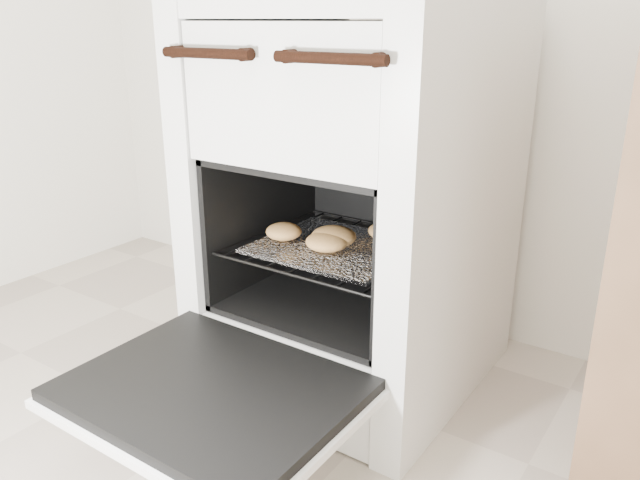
{
  "coord_description": "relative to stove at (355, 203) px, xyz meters",
  "views": [
    {
      "loc": [
        0.58,
        -0.11,
        0.89
      ],
      "look_at": [
        -0.18,
        1.0,
        0.42
      ],
      "focal_mm": 35.0,
      "sensor_mm": 36.0,
      "label": 1
    }
  ],
  "objects": [
    {
      "name": "stove",
      "position": [
        0.0,
        0.0,
        0.0
      ],
      "size": [
        0.62,
        0.69,
        0.96
      ],
      "color": "silver",
      "rests_on": "ground"
    },
    {
      "name": "oven_door",
      "position": [
        -0.0,
        -0.53,
        -0.26
      ],
      "size": [
        0.56,
        0.44,
        0.04
      ],
      "color": "black",
      "rests_on": "stove"
    },
    {
      "name": "baked_rolls",
      "position": [
        -0.0,
        -0.08,
        -0.06
      ],
      "size": [
        0.33,
        0.27,
        0.05
      ],
      "color": "tan",
      "rests_on": "foil_sheet"
    },
    {
      "name": "foil_sheet",
      "position": [
        0.0,
        -0.09,
        -0.09
      ],
      "size": [
        0.35,
        0.31,
        0.01
      ],
      "primitive_type": "cube",
      "color": "white",
      "rests_on": "oven_rack"
    },
    {
      "name": "oven_rack",
      "position": [
        -0.0,
        -0.07,
        -0.09
      ],
      "size": [
        0.45,
        0.44,
        0.01
      ],
      "color": "black",
      "rests_on": "stove"
    }
  ]
}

